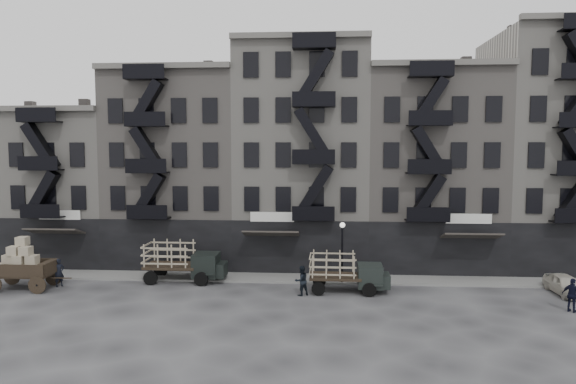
# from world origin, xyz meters

# --- Properties ---
(ground) EXTENTS (140.00, 140.00, 0.00)m
(ground) POSITION_xyz_m (0.00, 0.00, 0.00)
(ground) COLOR #38383A
(ground) RESTS_ON ground
(sidewalk) EXTENTS (55.00, 2.50, 0.15)m
(sidewalk) POSITION_xyz_m (0.00, 3.75, 0.07)
(sidewalk) COLOR slate
(sidewalk) RESTS_ON ground
(building_west) EXTENTS (10.00, 11.35, 13.20)m
(building_west) POSITION_xyz_m (-20.00, 9.83, 6.00)
(building_west) COLOR #A09B93
(building_west) RESTS_ON ground
(building_midwest) EXTENTS (10.00, 11.35, 16.20)m
(building_midwest) POSITION_xyz_m (-10.00, 9.83, 7.50)
(building_midwest) COLOR gray
(building_midwest) RESTS_ON ground
(building_center) EXTENTS (10.00, 11.35, 18.20)m
(building_center) POSITION_xyz_m (-0.00, 9.82, 8.50)
(building_center) COLOR #A09B93
(building_center) RESTS_ON ground
(building_mideast) EXTENTS (10.00, 11.35, 16.20)m
(building_mideast) POSITION_xyz_m (10.00, 9.83, 7.50)
(building_mideast) COLOR gray
(building_mideast) RESTS_ON ground
(building_east) EXTENTS (10.00, 11.35, 19.20)m
(building_east) POSITION_xyz_m (20.00, 9.82, 9.00)
(building_east) COLOR #A09B93
(building_east) RESTS_ON ground
(lamp_post) EXTENTS (0.36, 0.36, 4.28)m
(lamp_post) POSITION_xyz_m (3.00, 2.60, 2.78)
(lamp_post) COLOR black
(lamp_post) RESTS_ON ground
(wagon) EXTENTS (4.10, 2.26, 3.43)m
(wagon) POSITION_xyz_m (-18.12, 0.00, 1.96)
(wagon) COLOR black
(wagon) RESTS_ON ground
(stake_truck_west) EXTENTS (5.63, 2.39, 2.81)m
(stake_truck_west) POSITION_xyz_m (-8.04, 2.60, 1.60)
(stake_truck_west) COLOR black
(stake_truck_west) RESTS_ON ground
(stake_truck_east) EXTENTS (5.15, 2.23, 2.56)m
(stake_truck_east) POSITION_xyz_m (3.22, 0.77, 1.46)
(stake_truck_east) COLOR black
(stake_truck_east) RESTS_ON ground
(car_east) EXTENTS (1.61, 3.78, 1.27)m
(car_east) POSITION_xyz_m (17.11, 1.18, 0.64)
(car_east) COLOR beige
(car_east) RESTS_ON ground
(pedestrian_west) EXTENTS (0.76, 0.82, 1.89)m
(pedestrian_west) POSITION_xyz_m (-16.01, 0.81, 0.94)
(pedestrian_west) COLOR black
(pedestrian_west) RESTS_ON ground
(pedestrian_mid) EXTENTS (1.17, 1.11, 1.90)m
(pedestrian_mid) POSITION_xyz_m (0.34, -0.19, 0.95)
(pedestrian_mid) COLOR black
(pedestrian_mid) RESTS_ON ground
(policeman) EXTENTS (1.15, 1.13, 1.94)m
(policeman) POSITION_xyz_m (15.84, -2.46, 0.97)
(policeman) COLOR black
(policeman) RESTS_ON ground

